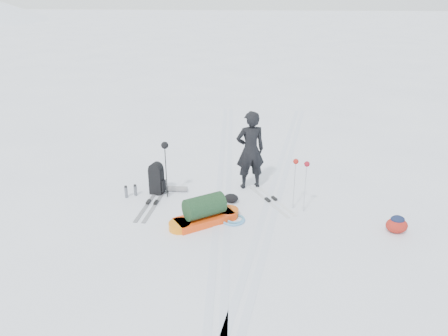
% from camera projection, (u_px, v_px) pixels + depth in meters
% --- Properties ---
extents(ground, '(200.00, 200.00, 0.00)m').
position_uv_depth(ground, '(223.00, 207.00, 10.22)').
color(ground, white).
rests_on(ground, ground).
extents(ski_tracks, '(3.38, 17.97, 0.01)m').
position_uv_depth(ski_tracks, '(250.00, 192.00, 10.97)').
color(ski_tracks, silver).
rests_on(ski_tracks, ground).
extents(skier, '(0.85, 0.69, 2.01)m').
position_uv_depth(skier, '(250.00, 150.00, 10.88)').
color(skier, black).
rests_on(skier, ground).
extents(pulk_sled, '(1.63, 1.36, 0.64)m').
position_uv_depth(pulk_sled, '(205.00, 212.00, 9.46)').
color(pulk_sled, '#EB400D').
rests_on(pulk_sled, ground).
extents(expedition_rucksack, '(0.91, 0.39, 0.83)m').
position_uv_depth(expedition_rucksack, '(159.00, 179.00, 10.76)').
color(expedition_rucksack, black).
rests_on(expedition_rucksack, ground).
extents(ski_poles_black, '(0.17, 0.21, 1.42)m').
position_uv_depth(ski_poles_black, '(165.00, 152.00, 10.31)').
color(ski_poles_black, black).
rests_on(ski_poles_black, ground).
extents(ski_poles_silver, '(0.36, 0.26, 1.24)m').
position_uv_depth(ski_poles_silver, '(301.00, 169.00, 9.70)').
color(ski_poles_silver, '#B3B5BA').
rests_on(ski_poles_silver, ground).
extents(touring_skis_grey, '(0.40, 1.90, 0.07)m').
position_uv_depth(touring_skis_grey, '(152.00, 203.00, 10.38)').
color(touring_skis_grey, '#919399').
rests_on(touring_skis_grey, ground).
extents(touring_skis_white, '(1.17, 1.73, 0.07)m').
position_uv_depth(touring_skis_white, '(271.00, 200.00, 10.52)').
color(touring_skis_white, silver).
rests_on(touring_skis_white, ground).
extents(rope_coil, '(0.70, 0.70, 0.06)m').
position_uv_depth(rope_coil, '(234.00, 219.00, 9.62)').
color(rope_coil, '#5497CC').
rests_on(rope_coil, ground).
extents(small_daypack, '(0.56, 0.54, 0.39)m').
position_uv_depth(small_daypack, '(397.00, 224.00, 9.09)').
color(small_daypack, maroon).
rests_on(small_daypack, ground).
extents(thermos_pair, '(0.28, 0.23, 0.31)m').
position_uv_depth(thermos_pair, '(131.00, 191.00, 10.69)').
color(thermos_pair, slate).
rests_on(thermos_pair, ground).
extents(stuff_sack, '(0.40, 0.34, 0.22)m').
position_uv_depth(stuff_sack, '(231.00, 198.00, 10.40)').
color(stuff_sack, black).
rests_on(stuff_sack, ground).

